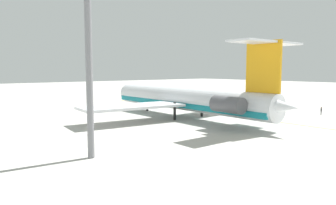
% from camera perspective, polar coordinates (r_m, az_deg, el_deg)
% --- Properties ---
extents(ground, '(363.80, 363.80, 0.00)m').
position_cam_1_polar(ground, '(70.13, 8.91, -1.73)').
color(ground, '#B7B5AD').
extents(main_jetliner, '(46.07, 41.03, 13.45)m').
position_cam_1_polar(main_jetliner, '(60.69, 3.69, 0.63)').
color(main_jetliner, silver).
rests_on(main_jetliner, ground).
extents(ground_crew_near_nose, '(0.27, 0.43, 1.71)m').
position_cam_1_polar(ground_crew_near_nose, '(71.69, 25.60, -1.21)').
color(ground_crew_near_nose, black).
rests_on(ground_crew_near_nose, ground).
extents(ground_crew_near_tail, '(0.32, 0.33, 1.68)m').
position_cam_1_polar(ground_crew_near_tail, '(91.77, 2.67, 0.79)').
color(ground_crew_near_tail, black).
rests_on(ground_crew_near_tail, ground).
extents(taxiway_centreline, '(75.34, 1.14, 0.01)m').
position_cam_1_polar(taxiway_centreline, '(68.42, 8.47, -1.92)').
color(taxiway_centreline, gold).
rests_on(taxiway_centreline, ground).
extents(light_mast, '(4.00, 0.70, 24.94)m').
position_cam_1_polar(light_mast, '(34.14, -14.04, 13.19)').
color(light_mast, slate).
rests_on(light_mast, ground).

